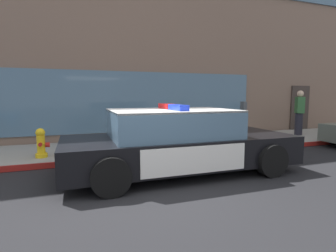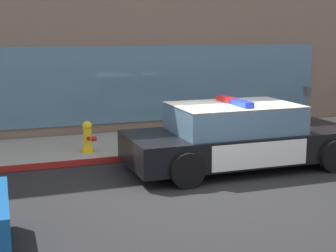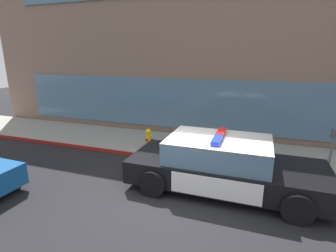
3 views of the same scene
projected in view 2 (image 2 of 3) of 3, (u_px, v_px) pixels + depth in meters
ground at (205, 183)px, 9.59m from camera, size 48.00×48.00×0.00m
sidewalk at (151, 143)px, 12.70m from camera, size 48.00×2.65×0.15m
curb_red_paint at (169, 155)px, 11.46m from camera, size 28.80×0.04×0.14m
police_cruiser at (239, 136)px, 10.58m from camera, size 4.97×2.18×1.49m
fire_hydrant at (88, 137)px, 11.34m from camera, size 0.34×0.39×0.73m
parking_meter at (307, 102)px, 12.86m from camera, size 0.12×0.18×1.34m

